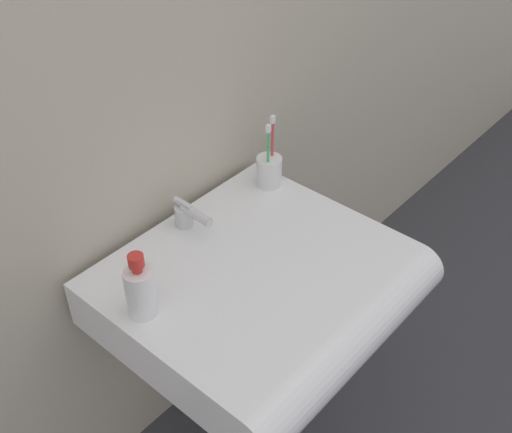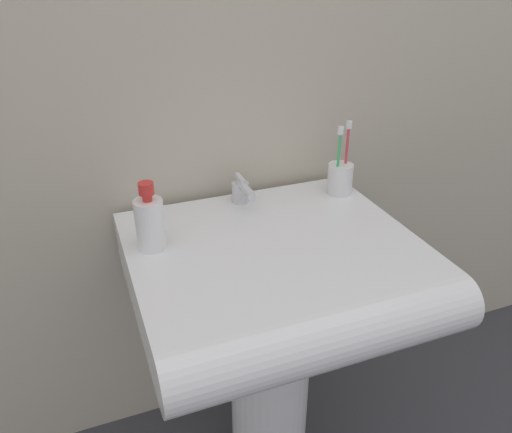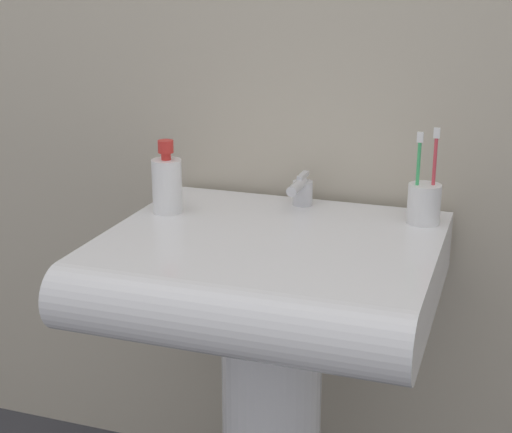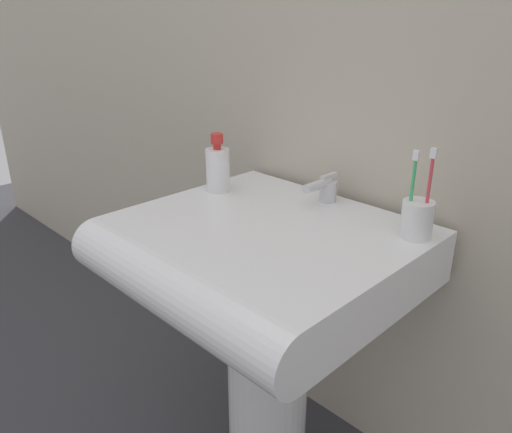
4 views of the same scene
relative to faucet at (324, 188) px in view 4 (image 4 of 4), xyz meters
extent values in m
cylinder|color=white|center=(0.00, -0.20, -0.46)|extent=(0.20, 0.20, 0.60)
cube|color=white|center=(0.00, -0.20, -0.10)|extent=(0.63, 0.52, 0.12)
cylinder|color=white|center=(0.00, -0.46, -0.10)|extent=(0.63, 0.12, 0.12)
cylinder|color=silver|center=(0.00, 0.01, -0.01)|extent=(0.04, 0.04, 0.05)
cylinder|color=silver|center=(0.00, -0.03, 0.02)|extent=(0.02, 0.09, 0.02)
cube|color=silver|center=(0.00, 0.01, 0.03)|extent=(0.01, 0.06, 0.01)
cylinder|color=white|center=(0.26, -0.03, 0.00)|extent=(0.07, 0.07, 0.08)
cylinder|color=#3FB266|center=(0.25, -0.04, 0.06)|extent=(0.01, 0.01, 0.15)
cube|color=white|center=(0.25, -0.04, 0.14)|extent=(0.01, 0.01, 0.02)
cylinder|color=#D83F4C|center=(0.28, -0.03, 0.06)|extent=(0.01, 0.01, 0.16)
cube|color=white|center=(0.28, -0.03, 0.15)|extent=(0.01, 0.01, 0.02)
cylinder|color=white|center=(-0.25, -0.13, 0.02)|extent=(0.06, 0.06, 0.11)
cylinder|color=red|center=(-0.25, -0.13, 0.08)|extent=(0.02, 0.02, 0.01)
cylinder|color=red|center=(-0.25, -0.13, 0.10)|extent=(0.03, 0.03, 0.03)
camera|label=1|loc=(-0.78, -0.90, 0.93)|focal=45.00mm
camera|label=2|loc=(-0.37, -1.07, 0.53)|focal=35.00mm
camera|label=3|loc=(0.43, -1.54, 0.46)|focal=55.00mm
camera|label=4|loc=(0.70, -0.94, 0.40)|focal=35.00mm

